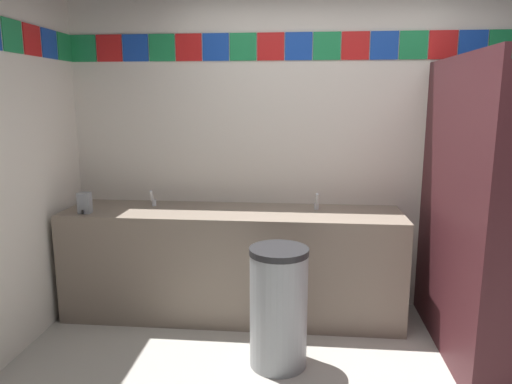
% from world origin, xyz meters
% --- Properties ---
extents(wall_back, '(4.33, 0.09, 2.52)m').
position_xyz_m(wall_back, '(0.00, 1.53, 1.27)').
color(wall_back, silver).
rests_on(wall_back, ground_plane).
extents(vanity_counter, '(2.60, 0.61, 0.85)m').
position_xyz_m(vanity_counter, '(-0.81, 1.19, 0.43)').
color(vanity_counter, gray).
rests_on(vanity_counter, ground_plane).
extents(faucet_left, '(0.04, 0.10, 0.14)m').
position_xyz_m(faucet_left, '(-1.47, 1.27, 0.90)').
color(faucet_left, silver).
rests_on(faucet_left, vanity_counter).
extents(faucet_right, '(0.04, 0.10, 0.14)m').
position_xyz_m(faucet_right, '(-0.16, 1.27, 0.90)').
color(faucet_right, silver).
rests_on(faucet_right, vanity_counter).
extents(soap_dispenser, '(0.09, 0.09, 0.16)m').
position_xyz_m(soap_dispenser, '(-1.91, 1.00, 0.93)').
color(soap_dispenser, gray).
rests_on(soap_dispenser, vanity_counter).
extents(stall_divider, '(0.92, 1.36, 1.97)m').
position_xyz_m(stall_divider, '(0.86, 0.56, 0.98)').
color(stall_divider, '#471E23').
rests_on(stall_divider, ground_plane).
extents(toilet, '(0.39, 0.49, 0.74)m').
position_xyz_m(toilet, '(1.17, 1.09, 0.30)').
color(toilet, white).
rests_on(toilet, ground_plane).
extents(trash_bin, '(0.38, 0.38, 0.79)m').
position_xyz_m(trash_bin, '(-0.42, 0.48, 0.39)').
color(trash_bin, '#999EA3').
rests_on(trash_bin, ground_plane).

